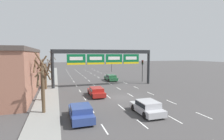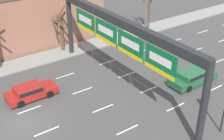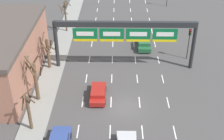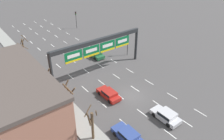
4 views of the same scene
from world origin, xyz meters
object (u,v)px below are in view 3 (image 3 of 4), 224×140
object	(u,v)px
traffic_light_mid_block	(189,38)
tree_bare_furthest	(65,14)
car_green	(144,43)
tree_bare_closest	(35,77)
car_red	(98,93)
tree_bare_third	(28,109)
tree_bare_second	(48,51)
sign_gantry	(125,32)

from	to	relation	value
traffic_light_mid_block	tree_bare_furthest	bearing A→B (deg)	153.98
car_green	tree_bare_closest	world-z (taller)	tree_bare_closest
car_red	traffic_light_mid_block	distance (m)	15.80
traffic_light_mid_block	tree_bare_closest	world-z (taller)	tree_bare_closest
tree_bare_closest	tree_bare_third	world-z (taller)	tree_bare_closest
traffic_light_mid_block	car_green	bearing A→B (deg)	149.65
car_green	tree_bare_second	world-z (taller)	tree_bare_second
sign_gantry	tree_bare_closest	size ratio (longest dim) A/B	3.10
car_green	car_red	bearing A→B (deg)	-115.44
tree_bare_closest	tree_bare_furthest	world-z (taller)	tree_bare_furthest
car_green	tree_bare_furthest	bearing A→B (deg)	156.14
car_green	tree_bare_second	bearing A→B (deg)	-153.89
car_green	tree_bare_closest	distance (m)	19.20
tree_bare_closest	tree_bare_furthest	distance (m)	19.28
tree_bare_furthest	car_green	bearing A→B (deg)	-23.86
sign_gantry	car_green	xyz separation A→B (m)	(3.08, 6.03, -4.64)
car_red	tree_bare_furthest	world-z (taller)	tree_bare_furthest
car_red	tree_bare_second	size ratio (longest dim) A/B	0.87
traffic_light_mid_block	tree_bare_closest	xyz separation A→B (m)	(-19.21, -10.19, -0.13)
sign_gantry	car_red	xyz separation A→B (m)	(-3.18, -7.13, -4.67)
tree_bare_closest	tree_bare_second	xyz separation A→B (m)	(-0.02, 7.18, -0.49)
tree_bare_closest	tree_bare_second	size ratio (longest dim) A/B	1.21
traffic_light_mid_block	tree_bare_second	size ratio (longest dim) A/B	0.93
sign_gantry	tree_bare_third	xyz separation A→B (m)	(-9.76, -12.66, -2.77)
car_green	traffic_light_mid_block	bearing A→B (deg)	-30.35
tree_bare_closest	tree_bare_furthest	size ratio (longest dim) A/B	0.95
tree_bare_closest	car_red	bearing A→B (deg)	4.24
car_green	traffic_light_mid_block	distance (m)	7.37
car_green	tree_bare_third	bearing A→B (deg)	-124.48
car_green	tree_bare_furthest	size ratio (longest dim) A/B	0.76
sign_gantry	traffic_light_mid_block	distance (m)	9.61
car_red	traffic_light_mid_block	world-z (taller)	traffic_light_mid_block
tree_bare_second	tree_bare_third	world-z (taller)	tree_bare_second
tree_bare_furthest	tree_bare_closest	bearing A→B (deg)	-91.83
car_green	traffic_light_mid_block	size ratio (longest dim) A/B	1.04
traffic_light_mid_block	tree_bare_second	distance (m)	19.47
tree_bare_closest	car_green	bearing A→B (deg)	45.92
sign_gantry	tree_bare_furthest	world-z (taller)	sign_gantry
car_red	tree_bare_third	distance (m)	8.80
tree_bare_closest	tree_bare_second	bearing A→B (deg)	90.16
car_green	tree_bare_second	distance (m)	14.91
sign_gantry	car_green	size ratio (longest dim) A/B	3.89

